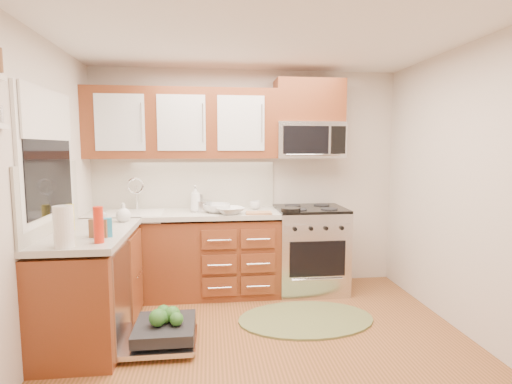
{
  "coord_description": "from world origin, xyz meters",
  "views": [
    {
      "loc": [
        -0.44,
        -2.89,
        1.62
      ],
      "look_at": [
        -0.0,
        0.85,
        1.2
      ],
      "focal_mm": 28.0,
      "sensor_mm": 36.0,
      "label": 1
    }
  ],
  "objects": [
    {
      "name": "floor",
      "position": [
        0.0,
        0.0,
        0.0
      ],
      "size": [
        3.5,
        3.5,
        0.0
      ],
      "primitive_type": "plane",
      "color": "brown",
      "rests_on": "ground"
    },
    {
      "name": "ceiling",
      "position": [
        0.0,
        0.0,
        2.5
      ],
      "size": [
        3.5,
        3.5,
        0.0
      ],
      "primitive_type": "plane",
      "rotation": [
        3.14,
        0.0,
        0.0
      ],
      "color": "white",
      "rests_on": "ground"
    },
    {
      "name": "wall_back",
      "position": [
        0.0,
        1.75,
        1.25
      ],
      "size": [
        3.5,
        0.04,
        2.5
      ],
      "primitive_type": "cube",
      "color": "beige",
      "rests_on": "ground"
    },
    {
      "name": "wall_front",
      "position": [
        0.0,
        -1.75,
        1.25
      ],
      "size": [
        3.5,
        0.04,
        2.5
      ],
      "primitive_type": "cube",
      "color": "beige",
      "rests_on": "ground"
    },
    {
      "name": "wall_left",
      "position": [
        -1.75,
        0.0,
        1.25
      ],
      "size": [
        0.04,
        3.5,
        2.5
      ],
      "primitive_type": "cube",
      "color": "beige",
      "rests_on": "ground"
    },
    {
      "name": "wall_right",
      "position": [
        1.75,
        0.0,
        1.25
      ],
      "size": [
        0.04,
        3.5,
        2.5
      ],
      "primitive_type": "cube",
      "color": "beige",
      "rests_on": "ground"
    },
    {
      "name": "base_cabinet_back",
      "position": [
        -0.73,
        1.45,
        0.42
      ],
      "size": [
        2.05,
        0.6,
        0.85
      ],
      "primitive_type": "cube",
      "color": "brown",
      "rests_on": "ground"
    },
    {
      "name": "base_cabinet_left",
      "position": [
        -1.45,
        0.52,
        0.42
      ],
      "size": [
        0.6,
        1.25,
        0.85
      ],
      "primitive_type": "cube",
      "color": "brown",
      "rests_on": "ground"
    },
    {
      "name": "countertop_back",
      "position": [
        -0.72,
        1.44,
        0.9
      ],
      "size": [
        2.07,
        0.64,
        0.05
      ],
      "primitive_type": "cube",
      "color": "beige",
      "rests_on": "base_cabinet_back"
    },
    {
      "name": "countertop_left",
      "position": [
        -1.44,
        0.53,
        0.9
      ],
      "size": [
        0.64,
        1.27,
        0.05
      ],
      "primitive_type": "cube",
      "color": "beige",
      "rests_on": "base_cabinet_left"
    },
    {
      "name": "backsplash_back",
      "position": [
        -0.73,
        1.74,
        1.21
      ],
      "size": [
        2.05,
        0.02,
        0.57
      ],
      "primitive_type": "cube",
      "color": "#BDB6A9",
      "rests_on": "ground"
    },
    {
      "name": "backsplash_left",
      "position": [
        -1.74,
        0.52,
        1.21
      ],
      "size": [
        0.02,
        1.25,
        0.57
      ],
      "primitive_type": "cube",
      "color": "#BDB6A9",
      "rests_on": "ground"
    },
    {
      "name": "upper_cabinets",
      "position": [
        -0.73,
        1.57,
        1.88
      ],
      "size": [
        2.05,
        0.35,
        0.75
      ],
      "primitive_type": null,
      "color": "brown",
      "rests_on": "ground"
    },
    {
      "name": "cabinet_over_mw",
      "position": [
        0.68,
        1.57,
        2.13
      ],
      "size": [
        0.76,
        0.35,
        0.47
      ],
      "primitive_type": "cube",
      "color": "brown",
      "rests_on": "ground"
    },
    {
      "name": "range",
      "position": [
        0.68,
        1.43,
        0.47
      ],
      "size": [
        0.76,
        0.64,
        0.95
      ],
      "primitive_type": null,
      "color": "silver",
      "rests_on": "ground"
    },
    {
      "name": "microwave",
      "position": [
        0.68,
        1.55,
        1.7
      ],
      "size": [
        0.76,
        0.38,
        0.4
      ],
      "primitive_type": null,
      "color": "silver",
      "rests_on": "ground"
    },
    {
      "name": "sink",
      "position": [
        -1.25,
        1.42,
        0.8
      ],
      "size": [
        0.62,
        0.5,
        0.26
      ],
      "primitive_type": null,
      "color": "white",
      "rests_on": "ground"
    },
    {
      "name": "dishwasher",
      "position": [
        -0.86,
        0.3,
        0.1
      ],
      "size": [
        0.7,
        0.6,
        0.2
      ],
      "primitive_type": null,
      "color": "silver",
      "rests_on": "ground"
    },
    {
      "name": "window",
      "position": [
        -1.74,
        0.5,
        1.55
      ],
      "size": [
        0.03,
        1.05,
        1.05
      ],
      "primitive_type": null,
      "color": "white",
      "rests_on": "ground"
    },
    {
      "name": "window_blind",
      "position": [
        -1.71,
        0.5,
        1.88
      ],
      "size": [
        0.02,
        0.96,
        0.4
      ],
      "primitive_type": "cube",
      "color": "white",
      "rests_on": "ground"
    },
    {
      "name": "rug",
      "position": [
        0.44,
        0.63,
        0.01
      ],
      "size": [
        1.5,
        1.27,
        0.02
      ],
      "primitive_type": null,
      "rotation": [
        0.0,
        0.0,
        -0.4
      ],
      "color": "olive",
      "rests_on": "ground"
    },
    {
      "name": "skillet",
      "position": [
        0.4,
        1.18,
        0.97
      ],
      "size": [
        0.22,
        0.22,
        0.04
      ],
      "primitive_type": "cylinder",
      "rotation": [
        0.0,
        0.0,
        -0.05
      ],
      "color": "black",
      "rests_on": "range"
    },
    {
      "name": "stock_pot",
      "position": [
        -0.52,
        1.46,
        0.98
      ],
      "size": [
        0.26,
        0.26,
        0.12
      ],
      "primitive_type": "cylinder",
      "rotation": [
        0.0,
        0.0,
        0.38
      ],
      "color": "silver",
      "rests_on": "countertop_back"
    },
    {
      "name": "cutting_board",
      "position": [
        0.07,
        1.22,
        0.93
      ],
      "size": [
        0.28,
        0.19,
        0.02
      ],
      "primitive_type": "cube",
      "rotation": [
        0.0,
        0.0,
        -0.06
      ],
      "color": "#9F6A48",
      "rests_on": "countertop_back"
    },
    {
      "name": "canister",
      "position": [
        -0.57,
        1.65,
        1.01
      ],
      "size": [
        0.12,
        0.12,
        0.16
      ],
      "primitive_type": "cylinder",
      "rotation": [
        0.0,
        0.0,
        0.17
      ],
      "color": "silver",
      "rests_on": "countertop_back"
    },
    {
      "name": "paper_towel_roll",
      "position": [
        -1.46,
        -0.02,
        1.07
      ],
      "size": [
        0.18,
        0.18,
        0.29
      ],
      "primitive_type": "cylinder",
      "rotation": [
        0.0,
        0.0,
        0.41
      ],
      "color": "white",
      "rests_on": "countertop_left"
    },
    {
      "name": "mustard_bottle",
      "position": [
        -1.62,
        0.6,
        1.03
      ],
      "size": [
        0.09,
        0.09,
        0.22
      ],
      "primitive_type": "cylinder",
      "rotation": [
        0.0,
        0.0,
        -0.37
      ],
      "color": "yellow",
      "rests_on": "countertop_left"
    },
    {
      "name": "red_bottle",
      "position": [
        -1.25,
        0.09,
        1.06
      ],
      "size": [
        0.07,
        0.07,
        0.27
      ],
      "primitive_type": "cylinder",
      "rotation": [
        0.0,
        0.0,
        0.01
      ],
      "color": "red",
      "rests_on": "countertop_left"
    },
    {
      "name": "wooden_box",
      "position": [
        -1.29,
        0.3,
        1.0
      ],
      "size": [
        0.16,
        0.13,
        0.14
      ],
      "primitive_type": "cube",
      "rotation": [
        0.0,
        0.0,
        -0.19
      ],
      "color": "brown",
      "rests_on": "countertop_left"
    },
    {
      "name": "blue_carton",
      "position": [
        -1.25,
        0.28,
        1.0
      ],
      "size": [
        0.11,
        0.08,
        0.15
      ],
      "primitive_type": "cube",
      "rotation": [
        0.0,
        0.0,
        0.34
      ],
      "color": "teal",
      "rests_on": "countertop_left"
    },
    {
      "name": "bowl_a",
      "position": [
        -0.23,
        1.25,
        0.96
      ],
      "size": [
        0.36,
        0.36,
        0.07
      ],
      "primitive_type": "imported",
      "rotation": [
        0.0,
        0.0,
        0.32
      ],
      "color": "#999999",
      "rests_on": "countertop_back"
    },
    {
      "name": "bowl_b",
      "position": [
        -0.37,
        1.37,
        0.97
      ],
      "size": [
        0.38,
        0.38,
        0.09
      ],
      "primitive_type": "imported",
      "rotation": [
        0.0,
        0.0,
        0.43
      ],
      "color": "#999999",
      "rests_on": "countertop_back"
    },
    {
      "name": "cup",
      "position": [
        0.07,
        1.53,
        0.97
      ],
      "size": [
        0.13,
        0.13,
        0.1
      ],
      "primitive_type": "imported",
      "rotation": [
        0.0,
        0.0,
        -0.07
      ],
      "color": "#999999",
      "rests_on": "countertop_back"
    },
    {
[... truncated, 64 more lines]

